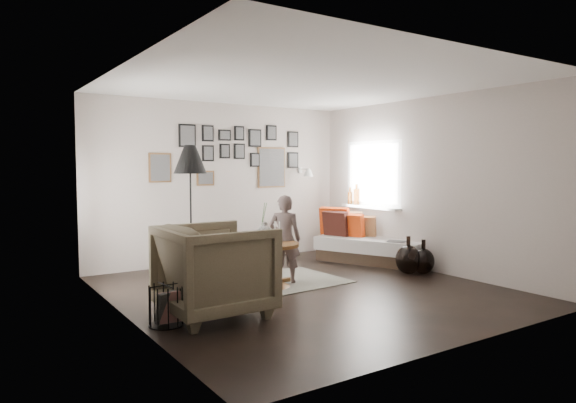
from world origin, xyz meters
TOP-DOWN VIEW (x-y plane):
  - ground at (0.00, 0.00)m, footprint 4.80×4.80m
  - wall_back at (0.00, 2.40)m, footprint 4.50×0.00m
  - wall_front at (0.00, -2.40)m, footprint 4.50×0.00m
  - wall_left at (-2.25, 0.00)m, footprint 0.00×4.80m
  - wall_right at (2.25, 0.00)m, footprint 0.00×4.80m
  - ceiling at (0.00, 0.00)m, footprint 4.80×4.80m
  - door_left at (-2.23, 1.20)m, footprint 0.00×2.14m
  - window_right at (2.18, 1.34)m, footprint 0.15×1.32m
  - gallery_wall at (0.29, 2.38)m, footprint 2.74×0.03m
  - wall_sconce at (1.55, 2.13)m, footprint 0.18×0.36m
  - rug at (-0.12, 0.57)m, footprint 1.91×1.39m
  - pedestal_table at (-0.29, 0.39)m, footprint 0.74×0.74m
  - vase at (-0.37, 0.41)m, footprint 0.21×0.21m
  - candles at (-0.18, 0.39)m, footprint 0.13×0.13m
  - daybed at (2.00, 1.04)m, footprint 1.43×1.93m
  - magazine_on_daybed at (2.00, 0.40)m, footprint 0.31×0.33m
  - armchair at (-1.45, -0.37)m, footprint 1.08×1.05m
  - armchair_cushion at (-1.42, -0.32)m, footprint 0.45×0.47m
  - floor_lamp at (-1.10, 1.08)m, footprint 0.43×0.43m
  - magazine_basket at (-2.00, -0.41)m, footprint 0.35×0.35m
  - demijohn_large at (1.81, -0.02)m, footprint 0.37×0.37m
  - demijohn_small at (2.00, -0.14)m, footprint 0.33×0.33m
  - child at (-0.01, 0.49)m, footprint 0.51×0.50m

SIDE VIEW (x-z plane):
  - ground at x=0.00m, z-range 0.00..0.00m
  - rug at x=-0.12m, z-range 0.00..0.01m
  - demijohn_small at x=2.00m, z-range -0.06..0.44m
  - magazine_basket at x=-2.00m, z-range 0.00..0.40m
  - demijohn_large at x=1.81m, z-range -0.06..0.49m
  - pedestal_table at x=-0.29m, z-range -0.02..0.56m
  - daybed at x=2.00m, z-range -0.16..0.71m
  - magazine_on_daybed at x=2.00m, z-range 0.40..0.42m
  - armchair_cushion at x=-1.42m, z-range 0.38..0.58m
  - armchair at x=-1.45m, z-range 0.00..0.98m
  - child at x=-0.01m, z-range 0.00..1.19m
  - candles at x=-0.18m, z-range 0.58..0.85m
  - vase at x=-0.37m, z-range 0.48..1.00m
  - window_right at x=2.18m, z-range 0.28..1.58m
  - door_left at x=-2.23m, z-range -0.02..2.12m
  - wall_back at x=0.00m, z-range -0.95..3.55m
  - wall_front at x=0.00m, z-range -0.95..3.55m
  - wall_left at x=-2.25m, z-range -1.10..3.70m
  - wall_right at x=2.25m, z-range -1.10..3.70m
  - wall_sconce at x=1.55m, z-range 1.38..1.54m
  - floor_lamp at x=-1.10m, z-range 0.67..2.52m
  - gallery_wall at x=0.29m, z-range 1.20..2.28m
  - ceiling at x=0.00m, z-range 2.60..2.60m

